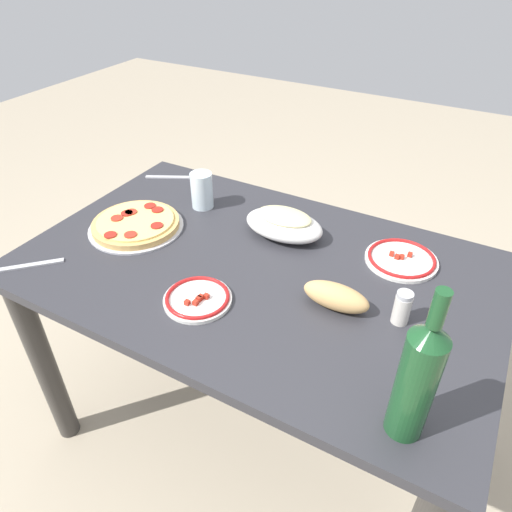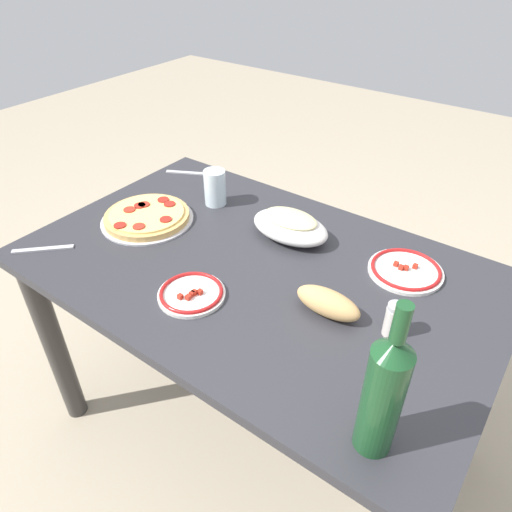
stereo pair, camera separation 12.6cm
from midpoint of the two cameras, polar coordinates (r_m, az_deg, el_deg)
ground_plane at (r=1.83m, az=2.10°, el=-19.94°), size 8.00×8.00×0.00m
dining_table at (r=1.36m, az=2.66°, el=-5.49°), size 1.29×0.81×0.74m
pepperoni_pizza at (r=1.49m, az=-10.78°, el=4.65°), size 0.29×0.29×0.03m
baked_pasta_dish at (r=1.38m, az=6.70°, el=3.69°), size 0.24×0.15×0.08m
wine_bottle at (r=0.85m, az=19.57°, el=-15.73°), size 0.07×0.07×0.33m
water_glass at (r=1.54m, az=-2.66°, el=8.26°), size 0.07×0.07×0.12m
side_plate_near at (r=1.33m, az=20.38°, el=-1.71°), size 0.20×0.20×0.02m
side_plate_far at (r=1.18m, az=-4.83°, el=-4.68°), size 0.17×0.17×0.02m
bread_loaf at (r=1.14m, az=11.92°, el=-5.74°), size 0.17×0.07×0.06m
spice_shaker at (r=1.12m, az=19.55°, el=-7.47°), size 0.04×0.04×0.09m
fork_left at (r=1.77m, az=-6.17°, el=9.98°), size 0.16×0.09×0.00m
fork_right at (r=1.44m, az=-22.29°, el=0.69°), size 0.13×0.13×0.00m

